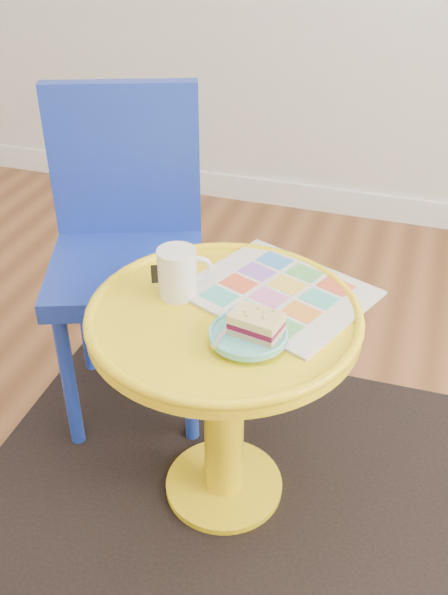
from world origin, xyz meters
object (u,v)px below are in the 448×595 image
(chair, at_px, (127,238))
(newspaper, at_px, (278,292))
(plate, at_px, (248,335))
(mug, at_px, (178,271))
(side_table, at_px, (224,369))

(chair, distance_m, newspaper, 0.52)
(newspaper, height_order, plate, plate)
(newspaper, distance_m, plate, 0.20)
(mug, bearing_deg, plate, -56.43)
(side_table, distance_m, chair, 0.51)
(side_table, relative_size, mug, 5.03)
(newspaper, distance_m, mug, 0.23)
(side_table, distance_m, mug, 0.26)
(chair, height_order, mug, chair)
(side_table, relative_size, plate, 3.74)
(plate, bearing_deg, newspaper, 85.80)
(newspaper, xyz_separation_m, mug, (-0.21, -0.07, 0.06))
(newspaper, bearing_deg, plate, -71.62)
(newspaper, height_order, mug, mug)
(side_table, xyz_separation_m, chair, (-0.38, 0.31, 0.12))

